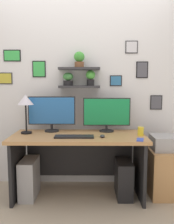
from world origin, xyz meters
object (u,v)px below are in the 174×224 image
at_px(monitor_left, 52,112).
at_px(drawer_cabinet, 166,172).
at_px(desk_lamp, 26,103).
at_px(pen_cup, 141,131).
at_px(monitor_right, 107,114).
at_px(printer, 168,143).
at_px(keyboard, 74,137).
at_px(computer_mouse, 102,136).
at_px(cell_phone, 140,140).
at_px(computer_tower_right, 124,179).
at_px(computer_tower_left, 29,178).
at_px(desk, 79,151).

xyz_separation_m(monitor_left, drawer_cabinet, (1.42, -0.15, -0.71)).
height_order(desk_lamp, pen_cup, desk_lamp).
relative_size(monitor_right, printer, 1.55).
bearing_deg(pen_cup, monitor_right, 148.29).
relative_size(keyboard, drawer_cabinet, 0.79).
height_order(computer_mouse, cell_phone, computer_mouse).
bearing_deg(drawer_cabinet, cell_phone, -141.80).
height_order(desk_lamp, printer, desk_lamp).
distance_m(pen_cup, computer_tower_right, 0.61).
bearing_deg(cell_phone, computer_mouse, 176.71).
bearing_deg(desk_lamp, computer_tower_left, -67.63).
xyz_separation_m(pen_cup, printer, (0.34, 0.08, -0.16)).
bearing_deg(desk_lamp, monitor_left, 24.07).
distance_m(desk, drawer_cabinet, 1.10).
height_order(pen_cup, drawer_cabinet, pen_cup).
xyz_separation_m(desk, drawer_cabinet, (1.07, 0.01, -0.26)).
bearing_deg(printer, cell_phone, -141.80).
bearing_deg(keyboard, cell_phone, -9.24).
relative_size(keyboard, computer_tower_left, 0.96).
relative_size(keyboard, desk_lamp, 0.94).
distance_m(keyboard, computer_mouse, 0.32).
xyz_separation_m(desk_lamp, drawer_cabinet, (1.71, -0.02, -0.85)).
distance_m(computer_mouse, printer, 0.83).
relative_size(desk_lamp, printer, 1.23).
relative_size(monitor_right, cell_phone, 4.21).
height_order(desk_lamp, drawer_cabinet, desk_lamp).
height_order(monitor_left, computer_tower_left, monitor_left).
height_order(computer_mouse, pen_cup, pen_cup).
height_order(monitor_left, computer_mouse, monitor_left).
relative_size(desk, monitor_right, 2.67).
xyz_separation_m(cell_phone, computer_tower_right, (-0.13, 0.25, -0.54)).
xyz_separation_m(desk, computer_tower_left, (-0.59, -0.08, -0.31)).
height_order(monitor_right, printer, monitor_right).
bearing_deg(computer_tower_left, monitor_right, 14.48).
height_order(monitor_left, computer_tower_right, monitor_left).
bearing_deg(monitor_right, desk, -154.65).
distance_m(computer_mouse, desk_lamp, 1.00).
distance_m(monitor_right, keyboard, 0.57).
bearing_deg(computer_tower_left, drawer_cabinet, 3.01).
bearing_deg(desk, cell_phone, -24.32).
bearing_deg(cell_phone, drawer_cabinet, 52.47).
distance_m(desk, pen_cup, 0.78).
height_order(keyboard, cell_phone, keyboard).
distance_m(keyboard, cell_phone, 0.72).
xyz_separation_m(desk_lamp, pen_cup, (1.36, -0.11, -0.32)).
height_order(monitor_left, printer, monitor_left).
bearing_deg(computer_tower_left, computer_tower_right, 1.14).
relative_size(monitor_left, pen_cup, 5.91).
distance_m(monitor_left, computer_tower_left, 0.84).
distance_m(pen_cup, computer_tower_left, 1.43).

